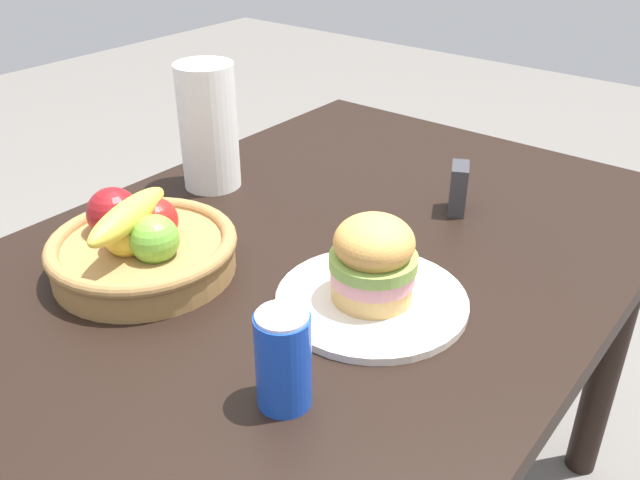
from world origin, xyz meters
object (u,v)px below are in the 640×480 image
at_px(soda_can, 283,359).
at_px(paper_towel_roll, 208,127).
at_px(plate, 371,300).
at_px(sandwich, 373,259).
at_px(fruit_basket, 141,245).
at_px(napkin_holder, 458,188).

distance_m(soda_can, paper_towel_roll, 0.64).
height_order(plate, sandwich, sandwich).
height_order(sandwich, fruit_basket, sandwich).
bearing_deg(napkin_holder, soda_can, 161.51).
distance_m(plate, sandwich, 0.07).
xyz_separation_m(paper_towel_roll, napkin_holder, (0.20, -0.43, -0.07)).
height_order(sandwich, paper_towel_roll, paper_towel_roll).
xyz_separation_m(sandwich, paper_towel_roll, (0.14, 0.48, 0.04)).
relative_size(sandwich, napkin_holder, 1.43).
xyz_separation_m(plate, napkin_holder, (0.34, 0.05, 0.04)).
bearing_deg(paper_towel_roll, plate, -106.90).
bearing_deg(soda_can, plate, 8.05).
relative_size(soda_can, paper_towel_roll, 0.53).
distance_m(plate, paper_towel_roll, 0.51).
height_order(plate, soda_can, soda_can).
distance_m(plate, napkin_holder, 0.35).
xyz_separation_m(fruit_basket, paper_towel_roll, (0.29, 0.15, 0.07)).
relative_size(sandwich, soda_can, 1.02).
relative_size(plate, napkin_holder, 3.09).
height_order(soda_can, paper_towel_roll, paper_towel_roll).
relative_size(sandwich, paper_towel_roll, 0.54).
xyz_separation_m(sandwich, fruit_basket, (-0.15, 0.33, -0.03)).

